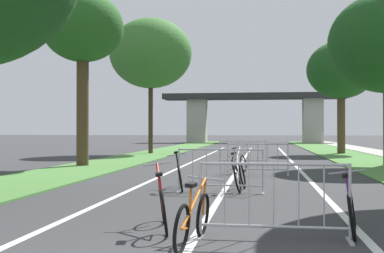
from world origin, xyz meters
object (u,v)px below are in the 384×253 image
(bicycle_purple_3, at_px, (351,209))
(tree_left_cypress_far, at_px, (151,54))
(tree_left_pine_near, at_px, (83,30))
(crowd_barrier_fourth, at_px, (243,153))
(bicycle_orange_1, at_px, (193,219))
(bicycle_red_5, at_px, (162,204))
(bicycle_silver_0, at_px, (240,176))
(crowd_barrier_nearest, at_px, (274,202))
(bicycle_black_2, at_px, (180,175))
(bicycle_white_4, at_px, (239,163))
(crowd_barrier_second, at_px, (220,171))
(tree_right_maple_mid, at_px, (341,71))
(crowd_barrier_third, at_px, (258,159))

(bicycle_purple_3, bearing_deg, tree_left_cypress_far, 118.79)
(tree_left_pine_near, distance_m, crowd_barrier_fourth, 8.55)
(bicycle_orange_1, bearing_deg, bicycle_red_5, 128.52)
(bicycle_silver_0, bearing_deg, crowd_barrier_nearest, -78.27)
(bicycle_black_2, relative_size, bicycle_red_5, 1.00)
(tree_left_cypress_far, distance_m, crowd_barrier_nearest, 26.10)
(tree_left_cypress_far, height_order, bicycle_white_4, tree_left_cypress_far)
(tree_left_pine_near, relative_size, crowd_barrier_fourth, 3.46)
(crowd_barrier_second, height_order, bicycle_silver_0, crowd_barrier_second)
(crowd_barrier_nearest, relative_size, bicycle_silver_0, 1.25)
(bicycle_purple_3, bearing_deg, bicycle_red_5, -169.26)
(crowd_barrier_fourth, distance_m, bicycle_black_2, 9.78)
(crowd_barrier_second, bearing_deg, bicycle_white_4, 88.07)
(crowd_barrier_second, bearing_deg, bicycle_red_5, -96.20)
(tree_left_cypress_far, xyz_separation_m, tree_right_maple_mid, (11.90, 1.44, -1.10))
(tree_left_pine_near, relative_size, bicycle_orange_1, 4.26)
(bicycle_black_2, height_order, bicycle_white_4, bicycle_black_2)
(bicycle_silver_0, height_order, bicycle_orange_1, bicycle_silver_0)
(bicycle_white_4, bearing_deg, bicycle_black_2, -89.71)
(crowd_barrier_nearest, height_order, bicycle_orange_1, crowd_barrier_nearest)
(bicycle_white_4, relative_size, bicycle_red_5, 0.96)
(bicycle_silver_0, relative_size, bicycle_red_5, 0.97)
(crowd_barrier_second, relative_size, crowd_barrier_third, 1.00)
(tree_right_maple_mid, xyz_separation_m, bicycle_silver_0, (-5.48, -20.32, -4.88))
(crowd_barrier_fourth, bearing_deg, tree_left_cypress_far, 123.88)
(tree_left_pine_near, bearing_deg, tree_left_cypress_far, 88.21)
(crowd_barrier_nearest, bearing_deg, bicycle_silver_0, 97.20)
(crowd_barrier_third, xyz_separation_m, bicycle_black_2, (-1.90, -4.61, -0.14))
(bicycle_silver_0, distance_m, bicycle_red_5, 5.13)
(crowd_barrier_fourth, bearing_deg, tree_left_pine_near, -161.36)
(crowd_barrier_second, height_order, crowd_barrier_third, same)
(crowd_barrier_third, bearing_deg, bicycle_black_2, -112.37)
(bicycle_orange_1, height_order, bicycle_white_4, bicycle_white_4)
(tree_left_cypress_far, height_order, crowd_barrier_third, tree_left_cypress_far)
(bicycle_red_5, bearing_deg, tree_right_maple_mid, 62.80)
(crowd_barrier_fourth, bearing_deg, crowd_barrier_second, -90.87)
(tree_right_maple_mid, xyz_separation_m, crowd_barrier_nearest, (-4.78, -25.87, -4.74))
(crowd_barrier_second, bearing_deg, crowd_barrier_third, 80.66)
(crowd_barrier_second, height_order, bicycle_red_5, crowd_barrier_second)
(bicycle_red_5, bearing_deg, bicycle_black_2, 83.30)
(crowd_barrier_nearest, bearing_deg, bicycle_black_2, 111.50)
(tree_left_pine_near, distance_m, crowd_barrier_third, 9.28)
(crowd_barrier_fourth, relative_size, bicycle_silver_0, 1.25)
(tree_left_cypress_far, distance_m, bicycle_silver_0, 20.82)
(tree_left_pine_near, relative_size, crowd_barrier_third, 3.44)
(tree_left_cypress_far, distance_m, bicycle_white_4, 16.12)
(tree_right_maple_mid, height_order, bicycle_purple_3, tree_right_maple_mid)
(crowd_barrier_second, xyz_separation_m, crowd_barrier_fourth, (0.15, 10.19, 0.00))
(crowd_barrier_fourth, height_order, bicycle_silver_0, crowd_barrier_fourth)
(crowd_barrier_second, bearing_deg, crowd_barrier_nearest, -77.39)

